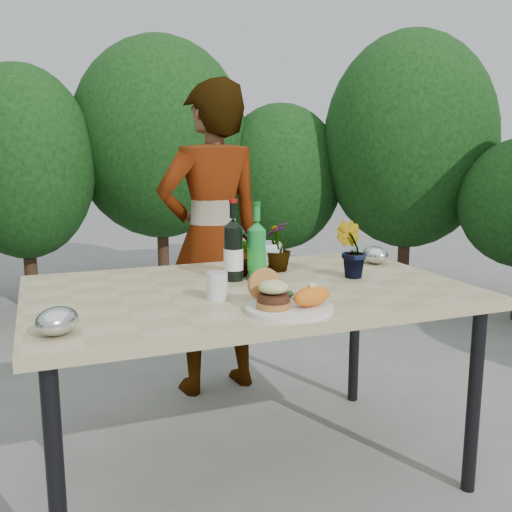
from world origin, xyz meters
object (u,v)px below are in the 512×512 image
object	(u,v)px
patio_table	(248,301)
dinner_plate	(289,308)
person	(212,240)
wine_bottle	(233,251)

from	to	relation	value
patio_table	dinner_plate	xyz separation A→B (m)	(0.01, -0.35, 0.06)
patio_table	dinner_plate	size ratio (longest dim) A/B	5.71
patio_table	dinner_plate	world-z (taller)	dinner_plate
dinner_plate	person	world-z (taller)	person
patio_table	dinner_plate	distance (m)	0.36
dinner_plate	wine_bottle	distance (m)	0.49
patio_table	wine_bottle	xyz separation A→B (m)	(-0.02, 0.12, 0.17)
dinner_plate	person	distance (m)	1.18
dinner_plate	person	xyz separation A→B (m)	(0.10, 1.18, 0.04)
wine_bottle	patio_table	bearing A→B (deg)	-67.66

